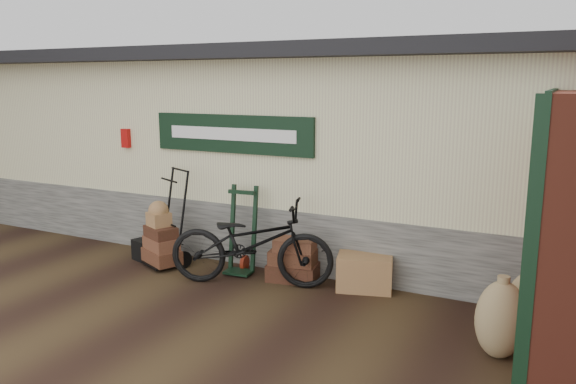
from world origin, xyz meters
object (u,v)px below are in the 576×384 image
Objects in this scene: black_trunk at (144,250)px; bicycle at (251,238)px; porter_trolley at (170,217)px; green_barrow at (242,230)px; suitcase_stack at (293,259)px; wicker_hamper at (365,272)px.

bicycle is (2.02, -0.20, 0.48)m from black_trunk.
bicycle is (1.49, -0.20, -0.09)m from porter_trolley.
green_barrow is 0.53m from bicycle.
black_trunk is at bearing 66.86° from bicycle.
bicycle is at bearing 16.77° from porter_trolley.
bicycle is (-0.42, -0.40, 0.34)m from suitcase_stack.
porter_trolley is at bearing 0.41° from black_trunk.
porter_trolley is 1.97m from suitcase_stack.
porter_trolley is 0.78m from black_trunk.
suitcase_stack is 2.45m from black_trunk.
black_trunk is at bearing -174.72° from wicker_hamper.
bicycle is at bearing -160.05° from wicker_hamper.
suitcase_stack is at bearing -3.55° from green_barrow.
suitcase_stack is 0.31× the size of bicycle.
bicycle is (0.37, -0.38, 0.02)m from green_barrow.
green_barrow is 0.86m from suitcase_stack.
suitcase_stack is at bearing 4.86° from black_trunk.
green_barrow reaches higher than black_trunk.
wicker_hamper is (2.91, 0.31, -0.50)m from porter_trolley.
suitcase_stack is 2.13× the size of black_trunk.
wicker_hamper is at bearing 5.28° from black_trunk.
porter_trolley is at bearing -176.36° from green_barrow.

